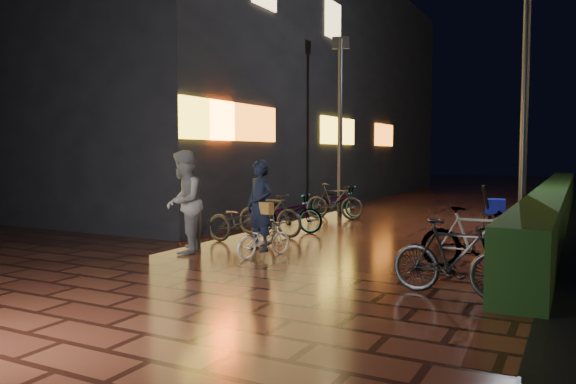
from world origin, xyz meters
The scene contains 11 objects.
ground centered at (0.00, 0.00, 0.00)m, with size 80.00×80.00×0.00m, color #381911.
hedge centered at (3.30, 8.00, 0.50)m, with size 0.70×20.00×1.00m, color black.
bystander_person centered at (-2.57, -0.53, 0.96)m, with size 0.93×0.72×1.91m, color #605F62.
storefront_block centered at (-9.50, 11.50, 4.50)m, with size 12.09×22.00×9.00m.
lamp_post_hedge centered at (2.83, 3.93, 3.15)m, with size 0.54×0.28×5.73m.
lamp_post_sf centered at (-2.34, 6.47, 2.86)m, with size 0.49×0.23×5.20m.
cyclist centered at (-1.09, -0.20, 0.64)m, with size 0.80×1.28×1.74m.
traffic_barrier centered at (2.75, 1.87, 0.31)m, with size 0.49×1.55×0.63m.
cart_assembly centered at (2.17, 4.89, 0.58)m, with size 0.67×0.70×1.14m.
parked_bikes_storefront centered at (-2.22, 3.51, 0.47)m, with size 1.98×6.20×1.00m.
parked_bikes_hedge centered at (2.47, -0.54, 0.50)m, with size 1.75×2.42×1.00m.
Camera 1 is at (3.91, -8.77, 1.86)m, focal length 35.00 mm.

